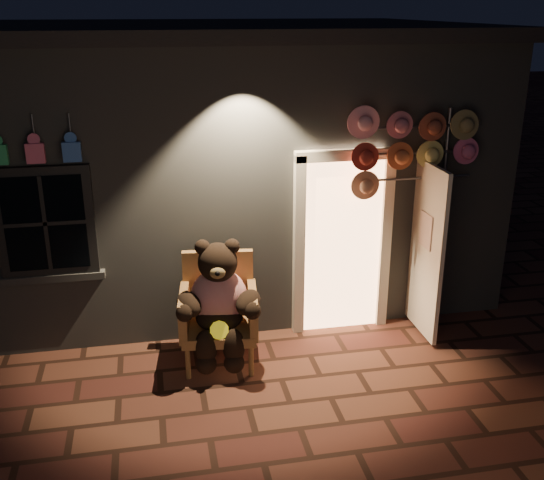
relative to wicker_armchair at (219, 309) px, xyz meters
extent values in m
plane|color=brown|center=(0.16, -1.00, -0.59)|extent=(60.00, 60.00, 0.00)
cube|color=slate|center=(0.16, 3.00, 1.06)|extent=(7.00, 5.00, 3.30)
cube|color=black|center=(0.16, 3.00, 2.79)|extent=(7.30, 5.30, 0.16)
cube|color=black|center=(-1.74, 0.46, 0.96)|extent=(1.00, 0.10, 1.20)
cube|color=black|center=(-1.74, 0.43, 0.96)|extent=(0.82, 0.06, 1.02)
cube|color=slate|center=(-1.74, 0.46, 0.33)|extent=(1.10, 0.14, 0.08)
cube|color=#FFB072|center=(1.51, 0.48, 0.46)|extent=(0.92, 0.10, 2.10)
cube|color=beige|center=(0.99, 0.44, 0.46)|extent=(0.12, 0.12, 2.20)
cube|color=beige|center=(2.03, 0.44, 0.46)|extent=(0.12, 0.12, 2.20)
cube|color=beige|center=(1.51, 0.44, 1.54)|extent=(1.16, 0.12, 0.12)
cube|color=beige|center=(2.41, 0.10, 0.46)|extent=(0.05, 0.80, 2.00)
cube|color=#D45777|center=(-1.74, 0.38, 1.71)|extent=(0.18, 0.07, 0.20)
cylinder|color=#59595E|center=(-1.74, 0.44, 1.96)|extent=(0.02, 0.02, 0.25)
cube|color=#2F5AA7|center=(-1.39, 0.38, 1.71)|extent=(0.18, 0.07, 0.20)
cylinder|color=#59595E|center=(-1.39, 0.44, 1.96)|extent=(0.02, 0.02, 0.25)
cube|color=#A0773E|center=(-0.01, -0.10, -0.18)|extent=(0.85, 0.80, 0.11)
cube|color=#A0773E|center=(0.03, 0.23, 0.20)|extent=(0.78, 0.18, 0.77)
cube|color=#A0773E|center=(-0.37, -0.07, 0.04)|extent=(0.17, 0.67, 0.44)
cube|color=#A0773E|center=(0.35, -0.16, 0.04)|extent=(0.17, 0.67, 0.44)
cylinder|color=#A0773E|center=(-0.38, -0.36, -0.41)|extent=(0.06, 0.06, 0.35)
cylinder|color=#A0773E|center=(0.28, -0.44, -0.41)|extent=(0.06, 0.06, 0.35)
cylinder|color=#A0773E|center=(-0.30, 0.25, -0.41)|extent=(0.06, 0.06, 0.35)
cylinder|color=#A0773E|center=(0.35, 0.17, -0.41)|extent=(0.06, 0.06, 0.35)
ellipsoid|color=red|center=(0.00, -0.06, 0.17)|extent=(0.67, 0.56, 0.64)
ellipsoid|color=black|center=(-0.01, -0.13, -0.02)|extent=(0.55, 0.49, 0.30)
sphere|color=black|center=(-0.01, -0.11, 0.60)|extent=(0.46, 0.46, 0.41)
sphere|color=black|center=(-0.15, -0.06, 0.76)|extent=(0.16, 0.16, 0.16)
sphere|color=black|center=(0.15, -0.10, 0.76)|extent=(0.16, 0.16, 0.16)
ellipsoid|color=olive|center=(-0.03, -0.29, 0.56)|extent=(0.17, 0.13, 0.13)
ellipsoid|color=black|center=(-0.33, -0.22, 0.20)|extent=(0.32, 0.46, 0.23)
ellipsoid|color=black|center=(0.28, -0.29, 0.20)|extent=(0.40, 0.48, 0.23)
ellipsoid|color=black|center=(-0.18, -0.38, -0.23)|extent=(0.23, 0.23, 0.40)
ellipsoid|color=black|center=(0.10, -0.42, -0.23)|extent=(0.23, 0.23, 0.40)
sphere|color=black|center=(-0.19, -0.44, -0.40)|extent=(0.22, 0.22, 0.22)
sphere|color=black|center=(0.10, -0.47, -0.40)|extent=(0.22, 0.22, 0.22)
cylinder|color=yellow|center=(-0.04, -0.40, -0.04)|extent=(0.21, 0.10, 0.19)
cylinder|color=#59595E|center=(2.68, 0.38, 0.72)|extent=(0.04, 0.04, 2.62)
cylinder|color=#59595E|center=(2.38, 0.36, 1.84)|extent=(1.17, 0.03, 0.03)
cylinder|color=#59595E|center=(2.38, 0.36, 1.55)|extent=(1.17, 0.03, 0.03)
cylinder|color=#59595E|center=(2.38, 0.36, 1.26)|extent=(1.17, 0.03, 0.03)
cylinder|color=pink|center=(1.66, 0.30, 1.89)|extent=(0.33, 0.11, 0.33)
cylinder|color=#C66573|center=(2.05, 0.27, 1.89)|extent=(0.33, 0.11, 0.33)
cylinder|color=brown|center=(2.44, 0.24, 1.89)|extent=(0.33, 0.11, 0.33)
cylinder|color=olive|center=(2.83, 0.30, 1.89)|extent=(0.33, 0.11, 0.33)
cylinder|color=#A52D23|center=(1.66, 0.27, 1.55)|extent=(0.33, 0.11, 0.33)
cylinder|color=#CE6034|center=(2.05, 0.24, 1.55)|extent=(0.33, 0.11, 0.33)
cylinder|color=#D7C86A|center=(2.44, 0.30, 1.55)|extent=(0.33, 0.11, 0.33)
cylinder|color=#E76090|center=(2.83, 0.27, 1.55)|extent=(0.33, 0.11, 0.33)
cylinder|color=#E59268|center=(1.66, 0.24, 1.21)|extent=(0.33, 0.11, 0.33)
camera|label=1|loc=(-0.63, -6.19, 3.09)|focal=42.00mm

